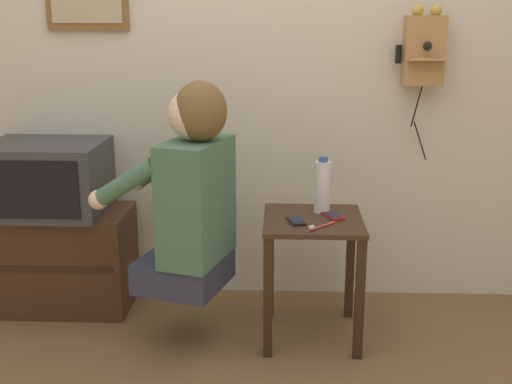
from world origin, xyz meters
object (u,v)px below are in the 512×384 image
person (191,191)px  toothbrush (320,226)px  television (47,178)px  cell_phone_held (296,221)px  wall_phone_antique (424,49)px  water_bottle (322,186)px  cell_phone_spare (333,216)px

person → toothbrush: 0.59m
television → cell_phone_held: television is taller
television → wall_phone_antique: 1.98m
wall_phone_antique → toothbrush: size_ratio=6.12×
wall_phone_antique → cell_phone_held: (-0.62, -0.50, -0.73)m
water_bottle → television: bearing=173.2°
wall_phone_antique → cell_phone_spare: (-0.45, -0.42, -0.73)m
person → cell_phone_spare: (0.64, 0.12, -0.14)m
wall_phone_antique → person: bearing=-153.3°
television → cell_phone_spare: bearing=-9.8°
television → cell_phone_spare: size_ratio=4.17×
cell_phone_spare → wall_phone_antique: bearing=18.3°
person → water_bottle: 0.63m
wall_phone_antique → toothbrush: bearing=-131.7°
television → wall_phone_antique: size_ratio=0.75×
wall_phone_antique → cell_phone_spare: 0.96m
cell_phone_held → cell_phone_spare: bearing=9.3°
person → toothbrush: size_ratio=7.53×
television → water_bottle: bearing=-6.8°
person → television: 0.86m
cell_phone_held → toothbrush: size_ratio=1.09×
toothbrush → person: bearing=40.8°
wall_phone_antique → toothbrush: (-0.52, -0.58, -0.73)m
toothbrush → cell_phone_held: bearing=7.2°
television → toothbrush: bearing=-16.7°
water_bottle → toothbrush: 0.27m
cell_phone_held → water_bottle: bearing=36.3°
television → water_bottle: television is taller
cell_phone_held → wall_phone_antique: bearing=22.6°
person → water_bottle: size_ratio=3.55×
television → cell_phone_spare: 1.44m
person → toothbrush: person is taller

